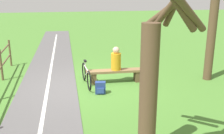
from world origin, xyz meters
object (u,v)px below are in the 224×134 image
(person_seated, at_px, (116,60))
(bench, at_px, (116,73))
(tree_by_path, at_px, (154,74))
(bicycle, at_px, (86,75))
(tree_mid_field, at_px, (215,9))
(backpack, at_px, (100,88))

(person_seated, bearing_deg, bench, -0.00)
(person_seated, relative_size, tree_by_path, 0.22)
(bench, relative_size, person_seated, 2.54)
(person_seated, xyz_separation_m, bicycle, (1.04, 0.04, -0.47))
(person_seated, height_order, bicycle, person_seated)
(bicycle, bearing_deg, person_seated, 90.67)
(tree_mid_field, bearing_deg, bench, -8.36)
(bench, relative_size, backpack, 5.40)
(bicycle, height_order, tree_by_path, tree_by_path)
(bench, distance_m, tree_mid_field, 4.01)
(backpack, relative_size, tree_by_path, 0.10)
(bench, relative_size, tree_by_path, 0.56)
(bicycle, relative_size, tree_mid_field, 0.31)
(person_seated, bearing_deg, tree_mid_field, 175.89)
(person_seated, relative_size, tree_mid_field, 0.15)
(bench, distance_m, person_seated, 0.49)
(bench, relative_size, tree_mid_field, 0.38)
(tree_by_path, bearing_deg, person_seated, -95.78)
(person_seated, distance_m, backpack, 1.34)
(bench, distance_m, bicycle, 1.03)
(bench, height_order, bicycle, bicycle)
(tree_mid_field, bearing_deg, backpack, 6.20)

